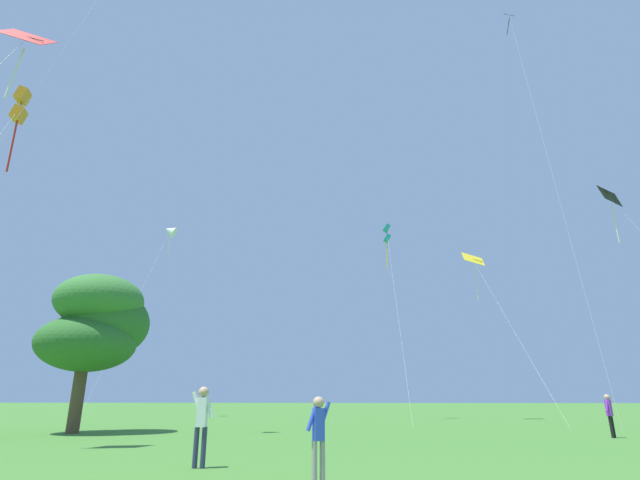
# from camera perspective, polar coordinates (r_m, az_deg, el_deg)

# --- Properties ---
(kite_teal_box) EXTENTS (0.70, 11.93, 15.97)m
(kite_teal_box) POSITION_cam_1_polar(r_m,az_deg,el_deg) (41.95, 7.96, 0.59)
(kite_teal_box) COLOR teal
(kite_teal_box) RESTS_ON ground_plane
(kite_red_high) EXTENTS (2.39, 8.54, 15.24)m
(kite_red_high) POSITION_cam_1_polar(r_m,az_deg,el_deg) (22.23, -32.07, 18.60)
(kite_red_high) COLOR red
(kite_red_high) RESTS_ON ground_plane
(kite_black_large) EXTENTS (4.53, 7.81, 15.45)m
(kite_black_large) POSITION_cam_1_polar(r_m,az_deg,el_deg) (38.35, 31.50, 3.39)
(kite_black_large) COLOR black
(kite_black_large) RESTS_ON ground_plane
(kite_yellow_diamond) EXTENTS (2.27, 12.02, 13.18)m
(kite_yellow_diamond) POSITION_cam_1_polar(r_m,az_deg,el_deg) (41.34, 17.94, -3.18)
(kite_yellow_diamond) COLOR yellow
(kite_yellow_diamond) RESTS_ON ground_plane
(kite_purple_streamer) EXTENTS (0.83, 6.12, 29.69)m
(kite_purple_streamer) POSITION_cam_1_polar(r_m,az_deg,el_deg) (39.86, 22.48, 19.91)
(kite_purple_streamer) COLOR purple
(kite_purple_streamer) RESTS_ON ground_plane
(kite_white_distant) EXTENTS (1.55, 11.56, 17.74)m
(kite_white_distant) POSITION_cam_1_polar(r_m,az_deg,el_deg) (48.90, -17.41, 1.03)
(kite_white_distant) COLOR white
(kite_white_distant) RESTS_ON ground_plane
(kite_orange_box) EXTENTS (3.47, 9.61, 17.67)m
(kite_orange_box) POSITION_cam_1_polar(r_m,az_deg,el_deg) (31.53, -32.05, 13.18)
(kite_orange_box) COLOR orange
(kite_orange_box) RESTS_ON ground_plane
(person_with_spool) EXTENTS (0.43, 0.43, 1.66)m
(person_with_spool) POSITION_cam_1_polar(r_m,az_deg,el_deg) (23.77, 31.11, -17.02)
(person_with_spool) COLOR black
(person_with_spool) RESTS_ON ground_plane
(person_in_blue_jacket) EXTENTS (0.47, 0.29, 1.52)m
(person_in_blue_jacket) POSITION_cam_1_polar(r_m,az_deg,el_deg) (9.50, -0.19, -21.73)
(person_in_blue_jacket) COLOR gray
(person_in_blue_jacket) RESTS_ON ground_plane
(person_far_back) EXTENTS (0.56, 0.24, 1.75)m
(person_far_back) POSITION_cam_1_polar(r_m,az_deg,el_deg) (12.13, -13.85, -19.85)
(person_far_back) COLOR #2D3351
(person_far_back) RESTS_ON ground_plane
(tree_left_oak) EXTENTS (4.81, 4.93, 7.31)m
(tree_left_oak) POSITION_cam_1_polar(r_m,az_deg,el_deg) (26.06, -24.92, -9.08)
(tree_left_oak) COLOR brown
(tree_left_oak) RESTS_ON ground_plane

